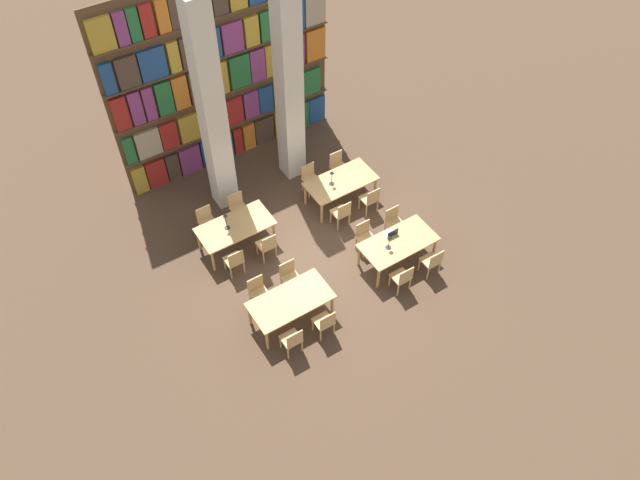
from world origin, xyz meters
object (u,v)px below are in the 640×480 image
at_px(chair_5, 365,236).
at_px(chair_15, 338,165).
at_px(pillar_left, 212,112).
at_px(reading_table_1, 398,244).
at_px(chair_14, 370,199).
at_px(chair_12, 342,213).
at_px(chair_13, 310,178).
at_px(pillar_center, 289,83).
at_px(chair_11, 238,207).
at_px(reading_table_3, 341,183).
at_px(chair_7, 394,222).
at_px(chair_10, 267,245).
at_px(desk_lamp_1, 226,219).
at_px(reading_table_0, 291,302).
at_px(chair_6, 432,261).
at_px(chair_9, 207,221).
at_px(laptop, 391,233).
at_px(desk_lamp_0, 389,240).
at_px(chair_0, 292,340).
at_px(chair_1, 258,292).
at_px(desk_lamp_2, 332,176).
at_px(chair_3, 290,276).
at_px(reading_table_2, 235,228).
at_px(chair_8, 235,260).
at_px(chair_4, 402,277).

relative_size(chair_5, chair_15, 1.00).
distance_m(pillar_left, reading_table_1, 5.52).
bearing_deg(chair_14, chair_5, -131.61).
height_order(chair_12, chair_13, same).
distance_m(pillar_left, pillar_center, 2.15).
xyz_separation_m(chair_11, reading_table_3, (2.66, -0.86, 0.19)).
relative_size(chair_7, chair_14, 1.00).
height_order(chair_7, chair_15, same).
height_order(chair_10, desk_lamp_1, desk_lamp_1).
distance_m(reading_table_0, chair_6, 3.66).
bearing_deg(chair_9, chair_13, 178.38).
distance_m(pillar_center, reading_table_3, 2.94).
height_order(reading_table_1, desk_lamp_1, desk_lamp_1).
bearing_deg(reading_table_0, laptop, 6.50).
xyz_separation_m(reading_table_1, chair_10, (-2.65, 1.85, -0.19)).
xyz_separation_m(laptop, chair_15, (0.46, 3.01, -0.31)).
height_order(chair_7, chair_14, same).
height_order(desk_lamp_0, chair_13, desk_lamp_0).
bearing_deg(chair_13, chair_6, 103.24).
bearing_deg(reading_table_3, chair_14, -60.63).
xyz_separation_m(chair_0, chair_13, (3.05, 4.13, 0.00)).
distance_m(pillar_left, chair_14, 4.69).
bearing_deg(desk_lamp_1, chair_15, 9.74).
height_order(reading_table_1, chair_15, chair_15).
bearing_deg(chair_1, desk_lamp_2, -150.57).
xyz_separation_m(chair_3, reading_table_1, (2.68, -0.71, 0.19)).
relative_size(reading_table_2, chair_12, 2.15).
bearing_deg(chair_5, pillar_center, -89.37).
bearing_deg(chair_6, chair_13, 103.24).
relative_size(chair_8, chair_12, 1.00).
xyz_separation_m(desk_lamp_0, reading_table_2, (-2.80, 2.63, -0.36)).
xyz_separation_m(chair_6, desk_lamp_0, (-0.80, 0.76, 0.56)).
xyz_separation_m(chair_10, desk_lamp_1, (-0.66, 0.81, 0.61)).
height_order(pillar_left, chair_1, pillar_left).
xyz_separation_m(chair_8, reading_table_3, (3.57, 0.68, 0.19)).
bearing_deg(pillar_center, chair_9, -164.16).
bearing_deg(chair_11, chair_3, 89.49).
bearing_deg(laptop, chair_3, -8.97).
height_order(pillar_left, chair_8, pillar_left).
relative_size(chair_4, desk_lamp_2, 1.91).
bearing_deg(pillar_left, chair_11, -92.11).
distance_m(reading_table_1, chair_14, 1.82).
bearing_deg(chair_6, desk_lamp_2, 102.70).
height_order(pillar_center, chair_9, pillar_center).
bearing_deg(chair_6, chair_1, 159.69).
height_order(pillar_left, desk_lamp_0, pillar_left).
distance_m(chair_1, chair_8, 1.13).
distance_m(reading_table_1, chair_10, 3.24).
height_order(desk_lamp_0, desk_lamp_1, desk_lamp_1).
bearing_deg(laptop, reading_table_1, 93.20).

